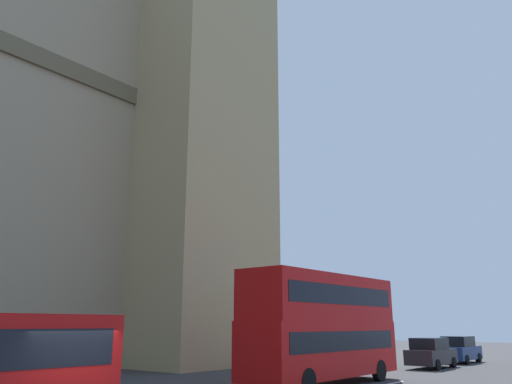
{
  "coord_description": "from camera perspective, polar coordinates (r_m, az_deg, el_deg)",
  "views": [
    {
      "loc": [
        -7.21,
        -10.97,
        2.64
      ],
      "look_at": [
        13.18,
        5.81,
        9.61
      ],
      "focal_mm": 35.41,
      "sensor_mm": 36.0,
      "label": 1
    }
  ],
  "objects": [
    {
      "name": "double_decker_bus",
      "position": [
        24.39,
        7.59,
        -14.5
      ],
      "size": [
        9.85,
        2.54,
        4.9
      ],
      "color": "#B20F0F",
      "rests_on": "ground_plane"
    },
    {
      "name": "sedan_lead",
      "position": [
        35.27,
        19.17,
        -16.81
      ],
      "size": [
        4.4,
        1.86,
        1.85
      ],
      "color": "black",
      "rests_on": "ground_plane"
    },
    {
      "name": "sedan_trailing",
      "position": [
        40.85,
        22.03,
        -16.18
      ],
      "size": [
        4.4,
        1.86,
        1.85
      ],
      "color": "navy",
      "rests_on": "ground_plane"
    }
  ]
}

